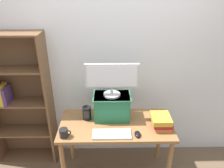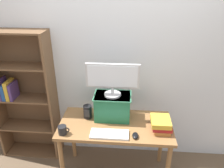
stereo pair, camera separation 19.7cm
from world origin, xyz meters
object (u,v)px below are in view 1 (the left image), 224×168
computer_monitor (112,78)px  desk_speaker (87,113)px  riser_box (112,106)px  desk (116,131)px  computer_mouse (138,134)px  bookshelf_unit (18,101)px  coffee_mug (64,133)px  keyboard (112,134)px  book_stack (161,121)px

computer_monitor → desk_speaker: size_ratio=3.65×
riser_box → desk: bearing=-71.0°
desk → desk_speaker: 0.39m
computer_mouse → bookshelf_unit: bearing=159.3°
coffee_mug → riser_box: bearing=34.7°
keyboard → book_stack: book_stack is taller
computer_monitor → computer_mouse: computer_monitor is taller
desk → computer_mouse: computer_mouse is taller
computer_mouse → coffee_mug: bearing=-179.4°
computer_monitor → keyboard: bearing=-91.2°
bookshelf_unit → book_stack: 1.73m
coffee_mug → desk: bearing=21.8°
computer_mouse → book_stack: book_stack is taller
book_stack → coffee_mug: bearing=-171.5°
keyboard → book_stack: (0.54, 0.14, 0.06)m
bookshelf_unit → computer_mouse: 1.51m
bookshelf_unit → computer_mouse: size_ratio=16.43×
desk → riser_box: size_ratio=3.00×
bookshelf_unit → desk_speaker: bookshelf_unit is taller
computer_mouse → desk_speaker: desk_speaker is taller
keyboard → coffee_mug: size_ratio=3.32×
keyboard → riser_box: bearing=88.8°
coffee_mug → computer_mouse: bearing=0.6°
desk → riser_box: 0.28m
computer_monitor → desk_speaker: 0.51m
coffee_mug → desk_speaker: 0.38m
computer_mouse → coffee_mug: (-0.75, -0.01, 0.03)m
book_stack → coffee_mug: book_stack is taller
desk → keyboard: (-0.05, -0.20, 0.11)m
computer_monitor → keyboard: size_ratio=1.45×
computer_monitor → computer_mouse: (0.26, -0.33, -0.49)m
riser_box → keyboard: riser_box is taller
computer_monitor → computer_mouse: size_ratio=5.55×
book_stack → desk_speaker: 0.83m
desk_speaker → desk: bearing=-16.6°
bookshelf_unit → book_stack: bookshelf_unit is taller
bookshelf_unit → desk: bearing=-15.3°
bookshelf_unit → coffee_mug: bookshelf_unit is taller
bookshelf_unit → book_stack: (1.68, -0.39, -0.05)m
riser_box → computer_monitor: size_ratio=0.72×
keyboard → bookshelf_unit: bearing=155.4°
computer_monitor → coffee_mug: (-0.49, -0.34, -0.46)m
keyboard → computer_mouse: (0.27, -0.01, 0.01)m
book_stack → desk_speaker: bearing=168.9°
desk → desk_speaker: bearing=163.4°
riser_box → desk_speaker: (-0.29, -0.03, -0.07)m
riser_box → desk_speaker: riser_box is taller
riser_box → desk_speaker: size_ratio=2.64×
bookshelf_unit → keyboard: (1.15, -0.52, -0.11)m
computer_monitor → keyboard: (-0.01, -0.32, -0.49)m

